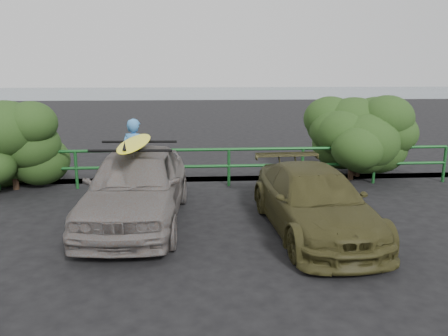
# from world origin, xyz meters

# --- Properties ---
(ground) EXTENTS (80.00, 80.00, 0.00)m
(ground) POSITION_xyz_m (0.00, 0.00, 0.00)
(ground) COLOR black
(ocean) EXTENTS (200.00, 200.00, 0.00)m
(ocean) POSITION_xyz_m (0.00, 60.00, 0.00)
(ocean) COLOR slate
(ocean) RESTS_ON ground
(guardrail) EXTENTS (14.00, 0.08, 1.04)m
(guardrail) POSITION_xyz_m (0.00, 5.00, 0.52)
(guardrail) COLOR #154C1E
(guardrail) RESTS_ON ground
(shrub_left) EXTENTS (3.20, 2.40, 2.09)m
(shrub_left) POSITION_xyz_m (-4.80, 5.40, 1.04)
(shrub_left) COLOR #254117
(shrub_left) RESTS_ON ground
(shrub_right) EXTENTS (3.20, 2.40, 2.12)m
(shrub_right) POSITION_xyz_m (5.00, 5.50, 1.06)
(shrub_right) COLOR #254117
(shrub_right) RESTS_ON ground
(sedan) EXTENTS (2.06, 4.65, 1.56)m
(sedan) POSITION_xyz_m (-1.09, 2.30, 0.78)
(sedan) COLOR #665E5B
(sedan) RESTS_ON ground
(olive_vehicle) EXTENTS (1.96, 4.31, 1.22)m
(olive_vehicle) POSITION_xyz_m (2.33, 1.48, 0.61)
(olive_vehicle) COLOR #3A3719
(olive_vehicle) RESTS_ON ground
(man) EXTENTS (0.80, 0.67, 1.87)m
(man) POSITION_xyz_m (-1.42, 4.67, 0.94)
(man) COLOR #4081C2
(man) RESTS_ON ground
(roof_rack) EXTENTS (1.62, 1.17, 0.05)m
(roof_rack) POSITION_xyz_m (-1.09, 2.30, 1.58)
(roof_rack) COLOR black
(roof_rack) RESTS_ON sedan
(surfboard) EXTENTS (0.63, 2.48, 0.07)m
(surfboard) POSITION_xyz_m (-1.09, 2.30, 1.64)
(surfboard) COLOR #FFF71A
(surfboard) RESTS_ON roof_rack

